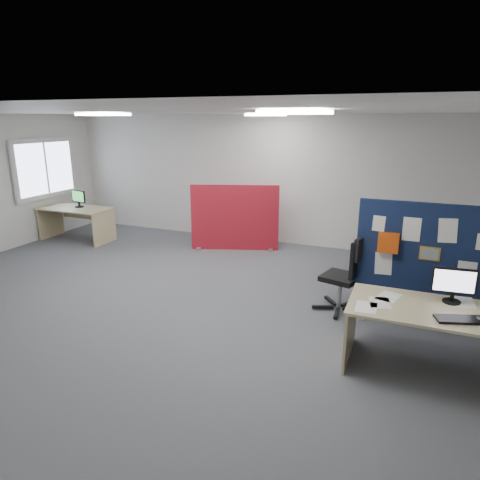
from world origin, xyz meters
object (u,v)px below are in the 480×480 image
(main_desk, at_px, (447,324))
(office_chair, at_px, (349,270))
(second_desk, at_px, (77,215))
(monitor_second, at_px, (78,198))
(monitor_main, at_px, (454,284))
(navy_divider, at_px, (435,268))
(red_divider, at_px, (235,218))

(main_desk, bearing_deg, office_chair, 136.25)
(second_desk, height_order, monitor_second, monitor_second)
(monitor_main, xyz_separation_m, office_chair, (-1.20, 0.92, -0.32))
(navy_divider, xyz_separation_m, monitor_second, (-7.10, 1.61, 0.12))
(main_desk, relative_size, red_divider, 1.16)
(red_divider, xyz_separation_m, office_chair, (2.59, -2.13, -0.04))
(navy_divider, bearing_deg, monitor_second, 167.23)
(monitor_main, bearing_deg, office_chair, 137.03)
(office_chair, bearing_deg, navy_divider, 11.74)
(monitor_second, bearing_deg, red_divider, 19.85)
(monitor_main, distance_m, monitor_second, 7.66)
(monitor_second, xyz_separation_m, office_chair, (6.05, -1.56, -0.31))
(navy_divider, bearing_deg, main_desk, -83.62)
(monitor_second, relative_size, office_chair, 0.37)
(main_desk, xyz_separation_m, second_desk, (-7.26, 2.62, -0.02))
(second_desk, bearing_deg, office_chair, -13.86)
(main_desk, bearing_deg, red_divider, 139.15)
(red_divider, xyz_separation_m, second_desk, (-3.50, -0.63, -0.11))
(navy_divider, distance_m, office_chair, 1.07)
(red_divider, relative_size, monitor_second, 4.19)
(monitor_main, distance_m, red_divider, 4.88)
(monitor_second, bearing_deg, monitor_main, -8.47)
(main_desk, relative_size, monitor_main, 4.54)
(navy_divider, height_order, second_desk, navy_divider)
(red_divider, distance_m, monitor_second, 3.52)
(monitor_main, bearing_deg, red_divider, 135.66)
(red_divider, distance_m, second_desk, 3.56)
(red_divider, bearing_deg, monitor_main, -57.57)
(main_desk, xyz_separation_m, office_chair, (-1.17, 1.12, 0.05))
(main_desk, xyz_separation_m, monitor_main, (0.03, 0.20, 0.38))
(main_desk, height_order, second_desk, same)
(monitor_main, relative_size, red_divider, 0.26)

